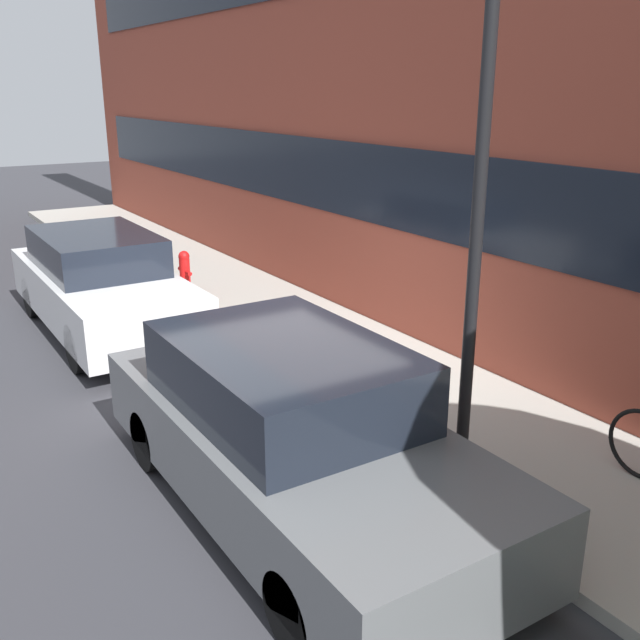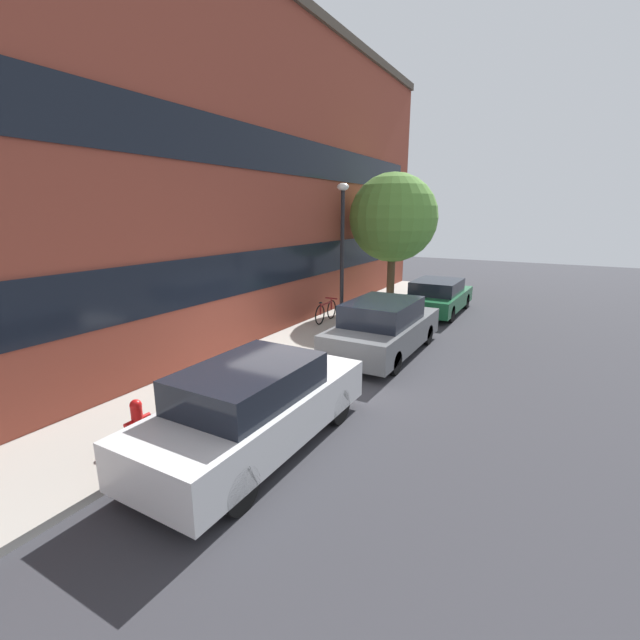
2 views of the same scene
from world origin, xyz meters
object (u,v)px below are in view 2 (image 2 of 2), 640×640
(parked_car_green, at_px, (437,296))
(bicycle, at_px, (326,311))
(fire_hydrant, at_px, (137,420))
(street_tree, at_px, (393,218))
(parked_car_white, at_px, (256,406))
(lamp_post, at_px, (342,244))
(parked_car_grey, at_px, (384,328))

(parked_car_green, relative_size, bicycle, 2.66)
(fire_hydrant, distance_m, street_tree, 11.68)
(parked_car_white, relative_size, parked_car_green, 1.07)
(fire_hydrant, xyz_separation_m, lamp_post, (6.88, -0.15, 2.34))
(parked_car_grey, bearing_deg, parked_car_white, 180.00)
(parked_car_white, height_order, fire_hydrant, parked_car_white)
(street_tree, bearing_deg, lamp_post, -178.07)
(bicycle, xyz_separation_m, lamp_post, (-1.38, -1.27, 2.32))
(parked_car_green, height_order, fire_hydrant, parked_car_green)
(bicycle, bearing_deg, parked_car_green, -39.87)
(parked_car_grey, height_order, parked_car_green, parked_car_grey)
(lamp_post, bearing_deg, parked_car_grey, -107.22)
(parked_car_green, xyz_separation_m, street_tree, (-0.61, 1.64, 2.85))
(parked_car_grey, bearing_deg, fire_hydrant, 165.63)
(bicycle, bearing_deg, parked_car_white, -162.01)
(bicycle, xyz_separation_m, street_tree, (3.03, -1.12, 2.99))
(parked_car_green, relative_size, fire_hydrant, 5.71)
(fire_hydrant, bearing_deg, bicycle, 7.73)
(parked_car_white, bearing_deg, parked_car_green, 0.00)
(parked_car_green, bearing_deg, street_tree, 110.51)
(parked_car_white, distance_m, parked_car_green, 10.97)
(parked_car_green, distance_m, bicycle, 4.57)
(parked_car_green, relative_size, street_tree, 0.82)
(parked_car_grey, height_order, lamp_post, lamp_post)
(parked_car_white, distance_m, street_tree, 10.84)
(bicycle, distance_m, street_tree, 4.40)
(parked_car_grey, bearing_deg, street_tree, 18.61)
(lamp_post, bearing_deg, parked_car_white, -165.92)
(parked_car_white, xyz_separation_m, bicycle, (7.33, 2.76, -0.23))
(parked_car_green, bearing_deg, fire_hydrant, 172.14)
(parked_car_white, height_order, street_tree, street_tree)
(parked_car_white, relative_size, bicycle, 2.85)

